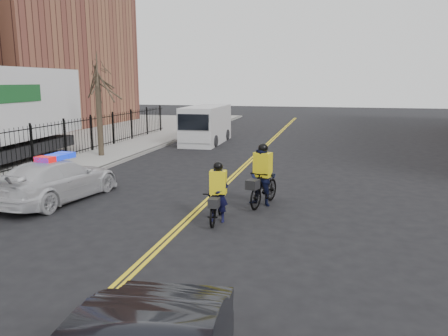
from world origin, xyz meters
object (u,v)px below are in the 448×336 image
Objects in this scene: cyclist_near at (218,201)px; cargo_van at (205,125)px; police_cruiser at (57,180)px; cyclist_far at (262,181)px.

cargo_van is at bearing 103.62° from cyclist_near.
police_cruiser is 5.80m from cyclist_near.
cyclist_near is at bearing -73.38° from cargo_van.
cargo_van is 15.96m from cyclist_near.
police_cruiser is 2.41× the size of cyclist_far.
police_cruiser is at bearing 167.33° from cyclist_near.
cargo_van reaches higher than police_cruiser.
police_cruiser is at bearing -94.60° from cargo_van.
cargo_van is at bearing 128.76° from cyclist_far.
cyclist_near is at bearing 178.38° from police_cruiser.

